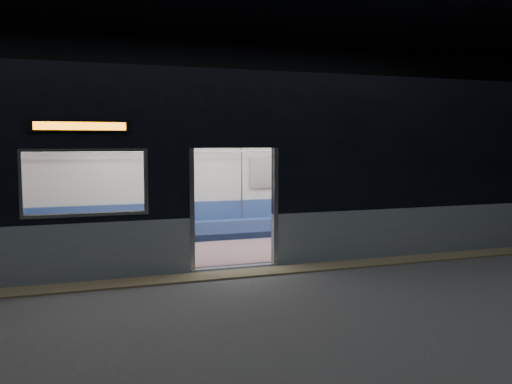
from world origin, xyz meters
TOP-DOWN VIEW (x-y plane):
  - station_floor at (0.00, 0.00)m, footprint 24.00×14.00m
  - station_envelope at (0.00, 0.00)m, footprint 24.00×14.00m
  - tactile_strip at (0.00, 0.55)m, footprint 22.80×0.50m
  - metro_car at (-0.00, 2.54)m, footprint 18.00×3.04m
  - passenger at (4.62, 3.55)m, footprint 0.41×0.68m
  - handbag at (4.65, 3.33)m, footprint 0.27×0.23m
  - transit_map at (1.74, 3.85)m, footprint 0.95×0.03m

SIDE VIEW (x-z plane):
  - station_floor at x=0.00m, z-range -0.01..0.00m
  - tactile_strip at x=0.00m, z-range 0.00..0.03m
  - handbag at x=4.65m, z-range 0.60..0.74m
  - passenger at x=4.62m, z-range 0.12..1.45m
  - transit_map at x=1.74m, z-range 1.15..1.77m
  - metro_car at x=0.00m, z-range 0.17..3.52m
  - station_envelope at x=0.00m, z-range 1.16..6.16m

